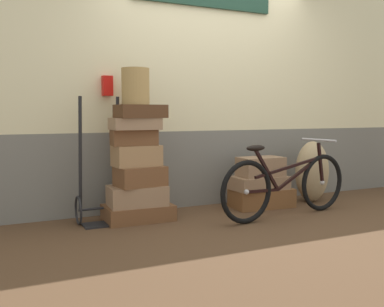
{
  "coord_description": "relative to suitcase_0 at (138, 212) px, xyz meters",
  "views": [
    {
      "loc": [
        -2.36,
        -3.72,
        1.06
      ],
      "look_at": [
        -0.45,
        0.28,
        0.65
      ],
      "focal_mm": 41.28,
      "sensor_mm": 36.0,
      "label": 1
    }
  ],
  "objects": [
    {
      "name": "suitcase_2",
      "position": [
        0.01,
        -0.03,
        0.37
      ],
      "size": [
        0.5,
        0.35,
        0.19
      ],
      "primitive_type": "cube",
      "rotation": [
        0.0,
        0.0,
        0.12
      ],
      "color": "brown",
      "rests_on": "suitcase_1"
    },
    {
      "name": "suitcase_9",
      "position": [
        1.42,
        -0.04,
        0.39
      ],
      "size": [
        0.5,
        0.29,
        0.22
      ],
      "primitive_type": "cube",
      "rotation": [
        0.0,
        0.0,
        -0.01
      ],
      "color": "#937051",
      "rests_on": "suitcase_8"
    },
    {
      "name": "station_building",
      "position": [
        1.0,
        0.46,
        1.27
      ],
      "size": [
        7.22,
        0.74,
        2.68
      ],
      "color": "slate",
      "rests_on": "ground"
    },
    {
      "name": "wicker_basket",
      "position": [
        -0.02,
        -0.01,
        1.24
      ],
      "size": [
        0.27,
        0.27,
        0.35
      ],
      "primitive_type": "cylinder",
      "color": "#A8844C",
      "rests_on": "suitcase_6"
    },
    {
      "name": "suitcase_7",
      "position": [
        1.46,
        -0.01,
        0.03
      ],
      "size": [
        0.71,
        0.41,
        0.21
      ],
      "primitive_type": "cube",
      "rotation": [
        0.0,
        0.0,
        -0.06
      ],
      "color": "brown",
      "rests_on": "ground"
    },
    {
      "name": "suitcase_8",
      "position": [
        1.41,
        -0.02,
        0.21
      ],
      "size": [
        0.62,
        0.36,
        0.15
      ],
      "primitive_type": "cube",
      "rotation": [
        0.0,
        0.0,
        0.01
      ],
      "color": "#937051",
      "rests_on": "suitcase_7"
    },
    {
      "name": "suitcase_1",
      "position": [
        -0.02,
        -0.02,
        0.17
      ],
      "size": [
        0.57,
        0.38,
        0.19
      ],
      "primitive_type": "cube",
      "rotation": [
        0.0,
        0.0,
        -0.06
      ],
      "color": "#937051",
      "rests_on": "suitcase_0"
    },
    {
      "name": "suitcase_6",
      "position": [
        0.02,
        -0.04,
        1.0
      ],
      "size": [
        0.47,
        0.32,
        0.13
      ],
      "primitive_type": "cube",
      "rotation": [
        0.0,
        0.0,
        0.05
      ],
      "color": "#4C2D19",
      "rests_on": "suitcase_5"
    },
    {
      "name": "suitcase_5",
      "position": [
        -0.03,
        -0.03,
        0.88
      ],
      "size": [
        0.46,
        0.29,
        0.11
      ],
      "primitive_type": "cube",
      "rotation": [
        0.0,
        0.0,
        -0.01
      ],
      "color": "#937051",
      "rests_on": "suitcase_4"
    },
    {
      "name": "luggage_trolley",
      "position": [
        -0.36,
        0.05,
        0.2
      ],
      "size": [
        0.44,
        0.36,
        1.22
      ],
      "color": "black",
      "rests_on": "ground"
    },
    {
      "name": "suitcase_0",
      "position": [
        0.0,
        0.0,
        0.0
      ],
      "size": [
        0.66,
        0.42,
        0.15
      ],
      "primitive_type": "cube",
      "rotation": [
        0.0,
        0.0,
        -0.01
      ],
      "color": "brown",
      "rests_on": "ground"
    },
    {
      "name": "ground",
      "position": [
        0.99,
        -0.39,
        -0.11
      ],
      "size": [
        9.22,
        5.2,
        0.06
      ],
      "primitive_type": "cube",
      "color": "#513823"
    },
    {
      "name": "bicycle",
      "position": [
        1.41,
        -0.51,
        0.25
      ],
      "size": [
        1.67,
        0.46,
        0.79
      ],
      "color": "black",
      "rests_on": "ground"
    },
    {
      "name": "suitcase_4",
      "position": [
        -0.03,
        0.01,
        0.74
      ],
      "size": [
        0.45,
        0.28,
        0.16
      ],
      "primitive_type": "cube",
      "rotation": [
        0.0,
        0.0,
        -0.08
      ],
      "color": "brown",
      "rests_on": "suitcase_3"
    },
    {
      "name": "suitcase_3",
      "position": [
        -0.01,
        0.0,
        0.57
      ],
      "size": [
        0.47,
        0.29,
        0.2
      ],
      "primitive_type": "cube",
      "rotation": [
        0.0,
        0.0,
        0.06
      ],
      "color": "#9E754C",
      "rests_on": "suitcase_2"
    },
    {
      "name": "burlap_sack",
      "position": [
        2.18,
        -0.01,
        0.28
      ],
      "size": [
        0.42,
        0.35,
        0.72
      ],
      "primitive_type": "ellipsoid",
      "color": "tan",
      "rests_on": "ground"
    }
  ]
}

